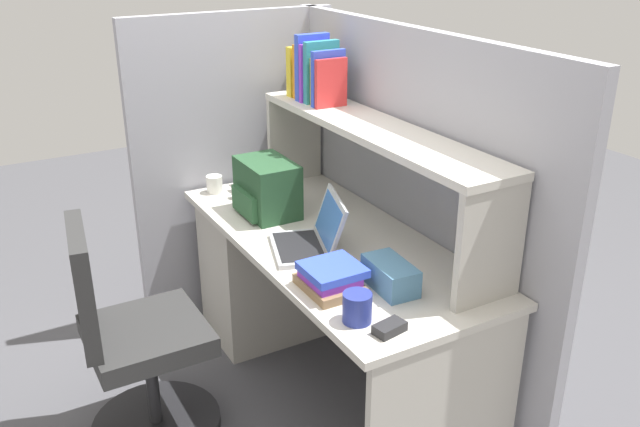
{
  "coord_description": "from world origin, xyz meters",
  "views": [
    {
      "loc": [
        2.18,
        -1.28,
        1.92
      ],
      "look_at": [
        0.0,
        -0.05,
        0.85
      ],
      "focal_mm": 38.24,
      "sensor_mm": 36.0,
      "label": 1
    }
  ],
  "objects": [
    {
      "name": "ground_plane",
      "position": [
        0.0,
        0.0,
        0.0
      ],
      "size": [
        8.0,
        8.0,
        0.0
      ],
      "primitive_type": "plane",
      "color": "#4C4C51"
    },
    {
      "name": "desk",
      "position": [
        -0.39,
        0.0,
        0.4
      ],
      "size": [
        1.6,
        0.7,
        0.73
      ],
      "color": "beige",
      "rests_on": "ground_plane"
    },
    {
      "name": "cubicle_partition_rear",
      "position": [
        0.0,
        0.38,
        0.78
      ],
      "size": [
        1.84,
        0.05,
        1.55
      ],
      "primitive_type": "cube",
      "color": "#9E9EA8",
      "rests_on": "ground_plane"
    },
    {
      "name": "cubicle_partition_left",
      "position": [
        -0.85,
        -0.05,
        0.78
      ],
      "size": [
        0.05,
        1.06,
        1.55
      ],
      "primitive_type": "cube",
      "color": "#9E9EA8",
      "rests_on": "ground_plane"
    },
    {
      "name": "overhead_hutch",
      "position": [
        0.0,
        0.2,
        1.08
      ],
      "size": [
        1.44,
        0.28,
        0.45
      ],
      "color": "#BCB7AC",
      "rests_on": "desk"
    },
    {
      "name": "reference_books_on_shelf",
      "position": [
        -0.47,
        0.2,
        1.3
      ],
      "size": [
        0.3,
        0.18,
        0.29
      ],
      "color": "yellow",
      "rests_on": "overhead_hutch"
    },
    {
      "name": "laptop",
      "position": [
        0.05,
        -0.12,
        0.78
      ],
      "size": [
        0.38,
        0.35,
        0.22
      ],
      "color": "#B7BABF",
      "rests_on": "desk"
    },
    {
      "name": "backpack",
      "position": [
        -0.37,
        -0.12,
        0.85
      ],
      "size": [
        0.3,
        0.23,
        0.24
      ],
      "color": "#264C2D",
      "rests_on": "desk"
    },
    {
      "name": "computer_mouse",
      "position": [
        0.7,
        -0.19,
        0.75
      ],
      "size": [
        0.08,
        0.11,
        0.03
      ],
      "primitive_type": "cube",
      "rotation": [
        0.0,
        0.0,
        0.18
      ],
      "color": "#262628",
      "rests_on": "desk"
    },
    {
      "name": "paper_cup",
      "position": [
        -0.72,
        -0.22,
        0.77
      ],
      "size": [
        0.08,
        0.08,
        0.08
      ],
      "primitive_type": "cylinder",
      "color": "white",
      "rests_on": "desk"
    },
    {
      "name": "tissue_box",
      "position": [
        0.46,
        -0.03,
        0.78
      ],
      "size": [
        0.23,
        0.13,
        0.1
      ],
      "primitive_type": "cube",
      "rotation": [
        0.0,
        0.0,
        -0.07
      ],
      "color": "teal",
      "rests_on": "desk"
    },
    {
      "name": "snack_canister",
      "position": [
        0.59,
        -0.25,
        0.78
      ],
      "size": [
        0.1,
        0.1,
        0.1
      ],
      "primitive_type": "cylinder",
      "color": "navy",
      "rests_on": "desk"
    },
    {
      "name": "desk_book_stack",
      "position": [
        0.37,
        -0.21,
        0.77
      ],
      "size": [
        0.23,
        0.2,
        0.09
      ],
      "color": "olive",
      "rests_on": "desk"
    },
    {
      "name": "office_chair",
      "position": [
        -0.11,
        -0.82,
        0.39
      ],
      "size": [
        0.52,
        0.52,
        0.93
      ],
      "rotation": [
        0.0,
        0.0,
        3.0
      ],
      "color": "black",
      "rests_on": "ground_plane"
    }
  ]
}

